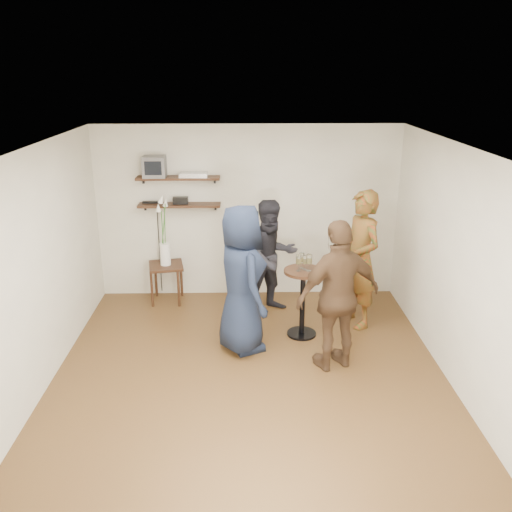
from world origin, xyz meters
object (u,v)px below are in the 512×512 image
at_px(person_plaid, 360,259).
at_px(person_dark, 271,257).
at_px(dvd_deck, 194,175).
at_px(person_brown, 338,296).
at_px(person_navy, 241,279).
at_px(side_table, 166,271).
at_px(crt_monitor, 155,166).
at_px(drinks_table, 303,294).
at_px(radio, 181,201).

height_order(person_plaid, person_dark, person_plaid).
xyz_separation_m(dvd_deck, person_brown, (1.79, -2.11, -1.00)).
bearing_deg(person_brown, person_navy, -44.56).
xyz_separation_m(side_table, person_brown, (2.24, -1.93, 0.41)).
relative_size(side_table, person_plaid, 0.31).
bearing_deg(crt_monitor, dvd_deck, 0.00).
xyz_separation_m(drinks_table, person_dark, (-0.37, 0.77, 0.23)).
bearing_deg(radio, person_navy, -61.52).
bearing_deg(side_table, dvd_deck, 21.38).
distance_m(person_plaid, person_brown, 1.21).
height_order(side_table, person_brown, person_brown).
distance_m(person_dark, person_navy, 1.18).
bearing_deg(side_table, radio, 36.00).
distance_m(drinks_table, person_plaid, 0.92).
bearing_deg(person_brown, person_dark, -88.06).
height_order(side_table, person_plaid, person_plaid).
bearing_deg(person_plaid, radio, -133.95).
distance_m(drinks_table, person_navy, 0.92).
distance_m(side_table, person_brown, 2.98).
xyz_separation_m(dvd_deck, side_table, (-0.45, -0.18, -1.41)).
relative_size(radio, drinks_table, 0.24).
distance_m(person_plaid, person_navy, 1.71).
relative_size(person_plaid, person_navy, 1.01).
height_order(drinks_table, person_plaid, person_plaid).
distance_m(dvd_deck, radio, 0.43).
xyz_separation_m(dvd_deck, radio, (-0.21, 0.00, -0.38)).
bearing_deg(radio, dvd_deck, 0.00).
xyz_separation_m(dvd_deck, person_dark, (1.10, -0.54, -1.07)).
bearing_deg(person_plaid, drinks_table, -90.00).
xyz_separation_m(radio, side_table, (-0.24, -0.18, -1.03)).
height_order(radio, person_plaid, person_plaid).
bearing_deg(person_brown, radio, -68.25).
relative_size(crt_monitor, person_plaid, 0.17).
bearing_deg(crt_monitor, person_navy, -52.98).
distance_m(radio, side_table, 1.07).
height_order(crt_monitor, side_table, crt_monitor).
relative_size(drinks_table, person_brown, 0.51).
height_order(radio, person_dark, person_dark).
distance_m(person_navy, person_brown, 1.20).
distance_m(side_table, person_navy, 1.90).
bearing_deg(side_table, person_brown, -40.82).
xyz_separation_m(dvd_deck, person_navy, (0.68, -1.64, -0.97)).
xyz_separation_m(side_table, drinks_table, (1.92, -1.14, 0.10)).
distance_m(dvd_deck, person_brown, 2.94).
relative_size(radio, person_plaid, 0.12).
distance_m(drinks_table, person_brown, 0.91).
bearing_deg(person_plaid, dvd_deck, -135.72).
relative_size(crt_monitor, side_table, 0.54).
bearing_deg(person_navy, dvd_deck, 0.06).
bearing_deg(person_dark, dvd_deck, 128.31).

